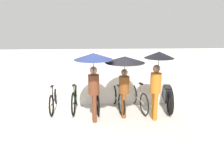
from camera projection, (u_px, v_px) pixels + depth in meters
ground_plane at (96, 130)px, 6.02m from camera, size 30.00×30.00×0.00m
back_wall at (96, 78)px, 7.64m from camera, size 11.87×0.12×1.98m
parked_bicycle_0 at (54, 99)px, 7.36m from camera, size 0.44×1.75×0.96m
parked_bicycle_1 at (75, 98)px, 7.33m from camera, size 0.44×1.72×0.97m
parked_bicycle_2 at (96, 99)px, 7.37m from camera, size 0.44×1.75×1.04m
parked_bicycle_3 at (117, 98)px, 7.38m from camera, size 0.50×1.76×1.05m
parked_bicycle_4 at (138, 98)px, 7.40m from camera, size 0.51×1.78×0.99m
pedestrian_leading at (94, 67)px, 6.05m from camera, size 1.08×1.08×2.07m
pedestrian_center at (125, 68)px, 6.35m from camera, size 1.16×1.16×1.93m
pedestrian_trailing at (157, 70)px, 6.22m from camera, size 0.85×0.85×2.09m
motorcycle at (167, 95)px, 7.53m from camera, size 0.58×2.04×0.96m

